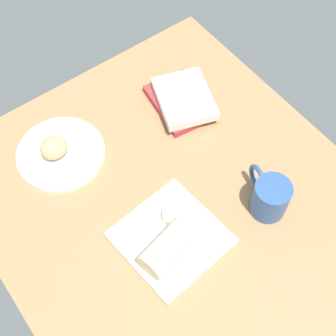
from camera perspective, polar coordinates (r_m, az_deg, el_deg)
The scene contains 8 objects.
dining_table at distance 124.68cm, azimuth 2.04°, elevation -5.55°, with size 110.00×90.00×4.00cm, color #9E754C.
round_plate at distance 133.73cm, azimuth -12.39°, elevation 1.65°, with size 23.56×23.56×1.40cm, color white.
scone_pastry at distance 130.77cm, azimuth -13.17°, elevation 2.33°, with size 7.47×6.50×5.83cm, color tan.
square_plate at distance 118.99cm, azimuth 0.35°, elevation -8.18°, with size 23.07×23.07×1.60cm, color silver.
sauce_cup at distance 119.24cm, azimuth 0.70°, elevation -5.51°, with size 5.70×5.70×2.36cm.
breakfast_wrap at distance 113.39cm, azimuth 0.07°, elevation -9.22°, with size 7.08×7.08×14.13cm, color beige.
book_stack at distance 139.06cm, azimuth 1.66°, elevation 7.89°, with size 22.64×19.65×5.11cm.
coffee_mug at distance 121.34cm, azimuth 11.76°, elevation -3.30°, with size 14.33×9.05×10.33cm.
Camera 1 is at (40.78, -36.09, 114.16)cm, focal length 52.23 mm.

